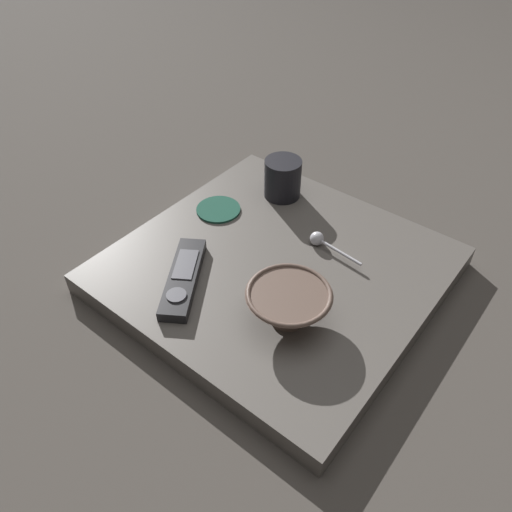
% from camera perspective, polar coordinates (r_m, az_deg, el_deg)
% --- Properties ---
extents(ground_plane, '(6.00, 6.00, 0.00)m').
position_cam_1_polar(ground_plane, '(0.97, 2.26, -2.50)').
color(ground_plane, '#47423D').
extents(table, '(0.57, 0.55, 0.04)m').
position_cam_1_polar(table, '(0.96, 2.29, -1.58)').
color(table, '#5B5651').
rests_on(table, ground).
extents(cereal_bowl, '(0.14, 0.14, 0.06)m').
position_cam_1_polar(cereal_bowl, '(0.82, 3.75, -5.47)').
color(cereal_bowl, brown).
rests_on(cereal_bowl, table).
extents(coffee_mug, '(0.09, 0.10, 0.09)m').
position_cam_1_polar(coffee_mug, '(1.09, 3.08, 8.99)').
color(coffee_mug, black).
rests_on(coffee_mug, table).
extents(teaspoon, '(0.12, 0.03, 0.03)m').
position_cam_1_polar(teaspoon, '(0.97, 7.39, 1.79)').
color(teaspoon, silver).
rests_on(teaspoon, table).
extents(tv_remote_near, '(0.15, 0.19, 0.02)m').
position_cam_1_polar(tv_remote_near, '(0.90, -8.37, -2.50)').
color(tv_remote_near, black).
rests_on(tv_remote_near, table).
extents(drink_coaster, '(0.09, 0.09, 0.01)m').
position_cam_1_polar(drink_coaster, '(1.07, -4.35, 5.37)').
color(drink_coaster, '#194738').
rests_on(drink_coaster, table).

